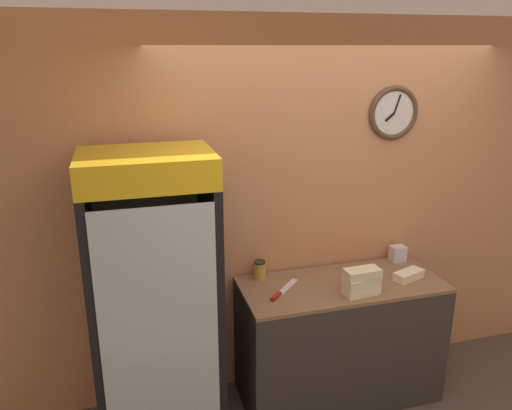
% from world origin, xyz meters
% --- Properties ---
extents(wall_back, '(5.20, 0.10, 2.70)m').
position_xyz_m(wall_back, '(0.00, 1.21, 1.36)').
color(wall_back, tan).
rests_on(wall_back, ground_plane).
extents(prep_counter, '(1.42, 0.61, 0.91)m').
position_xyz_m(prep_counter, '(0.00, 0.85, 0.46)').
color(prep_counter, '#332D28').
rests_on(prep_counter, ground_plane).
extents(beverage_cooler, '(0.76, 0.67, 1.93)m').
position_xyz_m(beverage_cooler, '(-1.29, 0.87, 1.06)').
color(beverage_cooler, black).
rests_on(beverage_cooler, ground_plane).
extents(sandwich_stack_bottom, '(0.25, 0.14, 0.06)m').
position_xyz_m(sandwich_stack_bottom, '(0.05, 0.67, 0.94)').
color(sandwich_stack_bottom, beige).
rests_on(sandwich_stack_bottom, prep_counter).
extents(sandwich_stack_middle, '(0.25, 0.14, 0.06)m').
position_xyz_m(sandwich_stack_middle, '(0.05, 0.67, 1.00)').
color(sandwich_stack_middle, beige).
rests_on(sandwich_stack_middle, sandwich_stack_bottom).
extents(sandwich_stack_top, '(0.24, 0.13, 0.06)m').
position_xyz_m(sandwich_stack_top, '(0.05, 0.67, 1.06)').
color(sandwich_stack_top, beige).
rests_on(sandwich_stack_top, sandwich_stack_middle).
extents(sandwich_flat_left, '(0.25, 0.17, 0.06)m').
position_xyz_m(sandwich_flat_left, '(0.48, 0.78, 0.94)').
color(sandwich_flat_left, beige).
rests_on(sandwich_flat_left, prep_counter).
extents(chefs_knife, '(0.28, 0.29, 0.02)m').
position_xyz_m(chefs_knife, '(-0.46, 0.83, 0.92)').
color(chefs_knife, silver).
rests_on(chefs_knife, prep_counter).
extents(condiment_jar, '(0.09, 0.09, 0.13)m').
position_xyz_m(condiment_jar, '(-0.54, 1.09, 0.98)').
color(condiment_jar, gold).
rests_on(condiment_jar, prep_counter).
extents(napkin_dispenser, '(0.11, 0.09, 0.12)m').
position_xyz_m(napkin_dispenser, '(0.57, 1.09, 0.97)').
color(napkin_dispenser, silver).
rests_on(napkin_dispenser, prep_counter).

